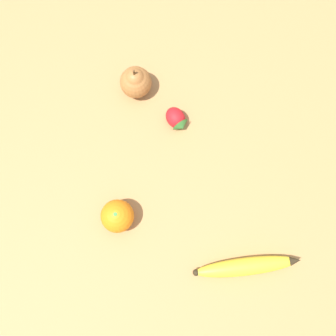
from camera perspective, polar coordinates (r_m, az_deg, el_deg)
name	(u,v)px	position (r m, az deg, el deg)	size (l,w,h in m)	color
ground_plane	(188,214)	(0.88, 2.89, -6.63)	(3.00, 3.00, 0.00)	#A87A47
banana	(247,266)	(0.87, 11.37, -13.82)	(0.22, 0.12, 0.04)	yellow
orange	(117,216)	(0.85, -7.36, -6.93)	(0.07, 0.07, 0.07)	orange
pear	(136,82)	(0.92, -4.71, 12.39)	(0.07, 0.07, 0.09)	#A36633
strawberry	(177,119)	(0.91, 1.25, 7.09)	(0.07, 0.07, 0.04)	red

